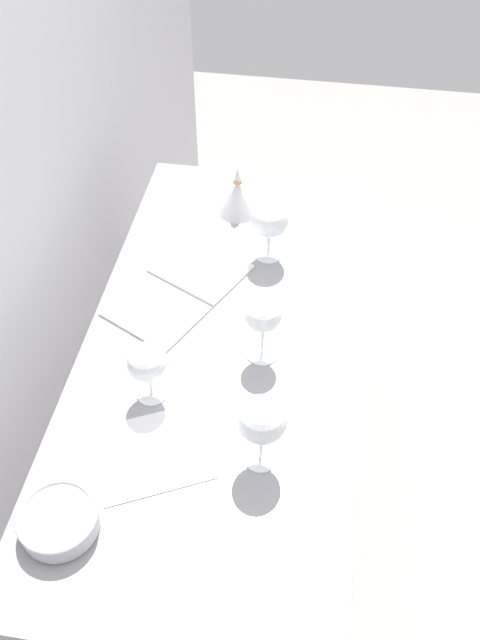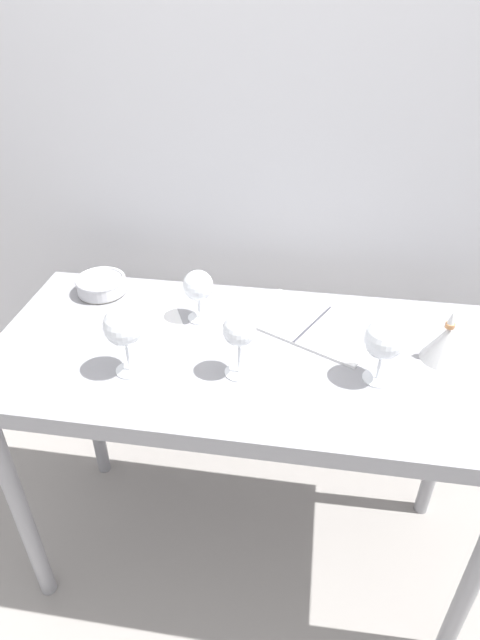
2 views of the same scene
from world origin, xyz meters
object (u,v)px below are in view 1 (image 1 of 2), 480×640
Objects in this scene: wine_glass_far_left at (147,363)px; tasting_sheet_upper at (152,453)px; decanter_funnel at (237,197)px; open_notebook at (179,289)px; wine_glass_near_left at (262,421)px; wine_glass_near_right at (269,220)px; tasting_bowl at (59,520)px; wine_glass_near_center at (263,317)px.

tasting_sheet_upper is at bearing -165.90° from wine_glass_far_left.
open_notebook is at bearing 164.20° from decanter_funnel.
wine_glass_near_left reaches higher than wine_glass_near_right.
wine_glass_far_left is at bearing -15.68° from tasting_bowl.
wine_glass_near_left is at bearing -122.32° from open_notebook.
wine_glass_far_left is 0.34m from open_notebook.
wine_glass_near_center is 1.19× the size of decanter_funnel.
decanter_funnel is at bearing 32.66° from wine_glass_near_right.
wine_glass_near_right is 0.88m from tasting_bowl.
tasting_sheet_upper is 0.23m from tasting_bowl.
wine_glass_near_center is (-0.34, -0.03, 0.01)m from wine_glass_near_right.
decanter_funnel is at bearing 12.42° from wine_glass_near_left.
wine_glass_near_right is (0.62, 0.06, -0.02)m from wine_glass_near_left.
decanter_funnel is (0.34, -0.10, 0.05)m from open_notebook.
wine_glass_far_left is 0.67m from decanter_funnel.
wine_glass_near_right reaches higher than open_notebook.
tasting_bowl reaches higher than tasting_sheet_upper.
wine_glass_near_left reaches higher than tasting_bowl.
wine_glass_near_center is at bearing -57.89° from tasting_sheet_upper.
wine_glass_near_right reaches higher than tasting_sheet_upper.
decanter_funnel is at bearing 15.20° from wine_glass_near_center.
wine_glass_far_left reaches higher than tasting_bowl.
wine_glass_near_center is 0.41× the size of open_notebook.
decanter_funnel is at bearing -7.31° from wine_glass_far_left.
wine_glass_near_center reaches higher than tasting_bowl.
wine_glass_near_left is 0.28m from wine_glass_near_center.
open_notebook is 2.74× the size of tasting_bowl.
wine_glass_far_left reaches higher than tasting_sheet_upper.
open_notebook is at bearing 53.46° from wine_glass_near_center.
wine_glass_near_right reaches higher than tasting_bowl.
tasting_sheet_upper is (-0.47, -0.05, -0.00)m from open_notebook.
tasting_sheet_upper is at bearing 95.91° from wine_glass_near_left.
open_notebook reaches higher than tasting_sheet_upper.
wine_glass_near_right is 1.00× the size of wine_glass_near_center.
open_notebook is at bearing 1.85° from wine_glass_far_left.
wine_glass_far_left is (-0.49, 0.20, -0.01)m from wine_glass_near_right.
decanter_funnel is (0.81, -0.05, 0.05)m from tasting_sheet_upper.
wine_glass_near_right is 0.75× the size of tasting_sheet_upper.
decanter_funnel reaches higher than open_notebook.
tasting_bowl is at bearing 169.85° from decanter_funnel.
tasting_bowl is (-0.18, 0.13, 0.03)m from tasting_sheet_upper.
open_notebook is at bearing -20.01° from tasting_sheet_upper.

